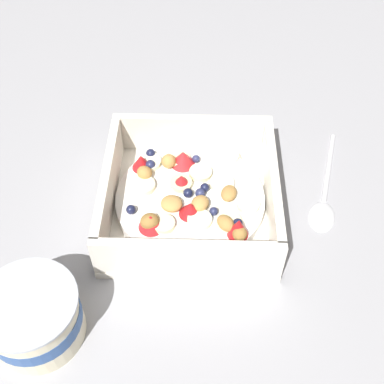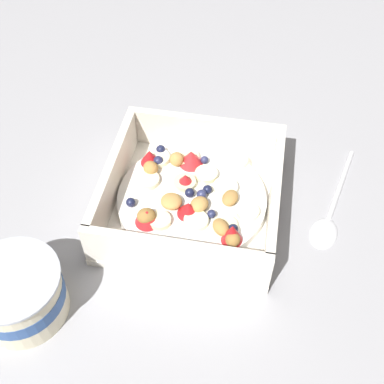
% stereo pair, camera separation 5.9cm
% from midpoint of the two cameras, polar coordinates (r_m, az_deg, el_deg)
% --- Properties ---
extents(ground_plane, '(2.40, 2.40, 0.00)m').
position_cam_midpoint_polar(ground_plane, '(0.61, -1.63, -2.13)').
color(ground_plane, '#9E9EA3').
extents(fruit_bowl, '(0.20, 0.20, 0.06)m').
position_cam_midpoint_polar(fruit_bowl, '(0.59, -2.89, -0.77)').
color(fruit_bowl, white).
rests_on(fruit_bowl, ground).
extents(spoon, '(0.06, 0.17, 0.01)m').
position_cam_midpoint_polar(spoon, '(0.63, 12.76, -0.94)').
color(spoon, silver).
rests_on(spoon, ground).
extents(yogurt_cup, '(0.10, 0.10, 0.06)m').
position_cam_midpoint_polar(yogurt_cup, '(0.53, -20.80, -13.62)').
color(yogurt_cup, beige).
rests_on(yogurt_cup, ground).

